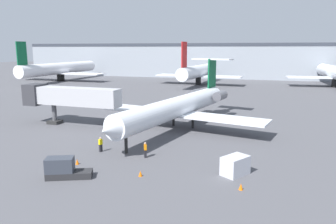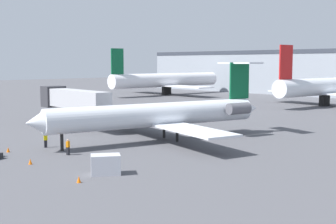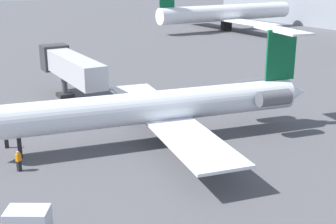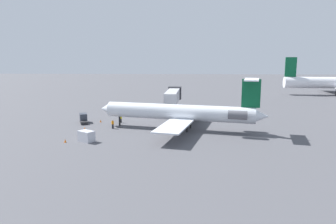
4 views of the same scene
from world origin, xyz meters
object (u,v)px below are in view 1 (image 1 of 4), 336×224
Objects in this scene: ground_crew_marshaller at (145,150)px; traffic_cone_far at (241,187)px; parked_airliner_west_end at (60,69)px; ground_crew_loader at (101,144)px; regional_jet at (180,106)px; parked_airliner_west_mid at (198,71)px; cargo_container_uld at (235,166)px; traffic_cone_near at (77,162)px; parked_airliner_centre at (336,73)px; jet_bridge at (66,96)px; traffic_cone_mid at (140,173)px; baggage_tug_lead at (64,169)px.

traffic_cone_far is (10.34, -5.33, -0.58)m from ground_crew_marshaller.
traffic_cone_far is 101.23m from parked_airliner_west_end.
traffic_cone_far is at bearing -20.00° from ground_crew_loader.
ground_crew_marshaller is (-0.30, -13.31, -2.48)m from regional_jet.
ground_crew_marshaller is at bearing -83.22° from parked_airliner_west_mid.
regional_jet is at bearing 65.71° from ground_crew_loader.
cargo_container_uld is 0.09× the size of parked_airliner_west_mid.
parked_airliner_centre is at bearing 64.56° from traffic_cone_near.
cargo_container_uld is at bearing -26.25° from jet_bridge.
cargo_container_uld is 81.37m from parked_airliner_centre.
traffic_cone_mid is 0.01× the size of parked_airliner_west_end.
traffic_cone_mid is (1.07, -18.29, -3.06)m from regional_jet.
regional_jet is 18.16m from cargo_container_uld.
traffic_cone_far is (0.76, -3.22, -0.60)m from cargo_container_uld.
jet_bridge is 9.25× the size of ground_crew_marshaller.
regional_jet is 18.84× the size of ground_crew_loader.
parked_airliner_centre reaches higher than traffic_cone_far.
ground_crew_marshaller is 0.05× the size of parked_airliner_centre.
ground_crew_marshaller is at bearing 33.66° from traffic_cone_near.
ground_crew_loader is 70.77m from parked_airliner_west_mid.
traffic_cone_near is at bearing -88.00° from parked_airliner_west_mid.
cargo_container_uld is at bearing 6.57° from traffic_cone_near.
parked_airliner_centre is at bearing 63.50° from ground_crew_loader.
ground_crew_loader reaches higher than traffic_cone_near.
baggage_tug_lead is 3.50m from traffic_cone_near.
regional_jet reaches higher than traffic_cone_near.
jet_bridge reaches higher than traffic_cone_far.
regional_jet is at bearing 121.05° from cargo_container_uld.
parked_airliner_west_end is at bearing 125.55° from traffic_cone_near.
baggage_tug_lead is 7.70× the size of traffic_cone_far.
ground_crew_marshaller is 71.65m from parked_airliner_west_mid.
ground_crew_marshaller is 3.07× the size of traffic_cone_far.
baggage_tug_lead is 93.08m from parked_airliner_west_end.
ground_crew_loader is (-5.51, 0.44, 0.00)m from ground_crew_marshaller.
parked_airliner_west_end reaches higher than parked_airliner_centre.
ground_crew_marshaller is at bearing -112.94° from parked_airliner_centre.
ground_crew_marshaller is at bearing -50.00° from parked_airliner_west_end.
parked_airliner_west_end is at bearing 125.32° from jet_bridge.
traffic_cone_mid is 95.13m from parked_airliner_west_end.
regional_jet is 2.04× the size of jet_bridge.
baggage_tug_lead reaches higher than cargo_container_uld.
regional_jet is 80.81m from parked_airliner_west_end.
traffic_cone_near is (-15.42, -1.78, -0.60)m from cargo_container_uld.
traffic_cone_far is (27.09, -16.20, -4.07)m from jet_bridge.
traffic_cone_near is 0.02× the size of parked_airliner_centre.
parked_airliner_centre is at bearing 53.09° from jet_bridge.
cargo_container_uld is 15.53m from traffic_cone_near.
parked_airliner_centre is (90.22, 6.80, -0.07)m from parked_airliner_west_end.
parked_airliner_centre is (31.86, 62.68, 0.92)m from regional_jet.
traffic_cone_far is at bearing -2.21° from traffic_cone_mid.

